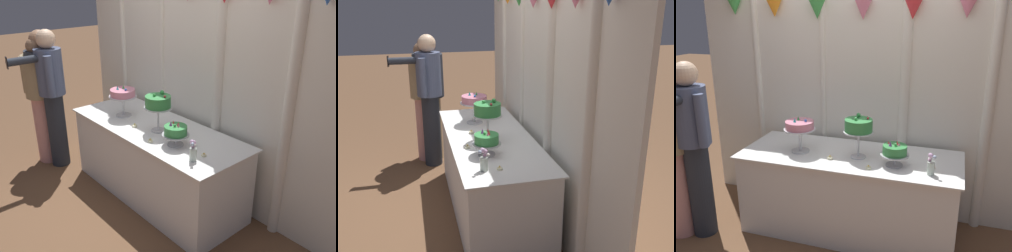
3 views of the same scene
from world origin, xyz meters
TOP-DOWN VIEW (x-y plane):
  - ground_plane at (0.00, 0.00)m, footprint 24.00×24.00m
  - draped_curtain at (0.05, 0.56)m, footprint 3.50×0.16m
  - cake_table at (0.00, 0.10)m, footprint 2.01×0.78m
  - cake_display_leftmost at (-0.46, 0.04)m, footprint 0.30×0.30m
  - cake_display_center at (0.09, 0.06)m, footprint 0.27×0.27m
  - cake_display_rightmost at (0.43, -0.02)m, footprint 0.25×0.25m
  - flower_vase at (0.74, -0.10)m, footprint 0.07×0.10m
  - tealight_far_left at (-0.13, -0.06)m, footprint 0.05×0.05m
  - tealight_near_left at (0.24, -0.15)m, footprint 0.05×0.05m
  - tealight_near_right at (0.75, 0.02)m, footprint 0.05×0.05m
  - guest_man_pink_jacket at (-1.30, -0.37)m, footprint 0.43×0.40m
  - guest_man_dark_suit at (-1.50, -0.43)m, footprint 0.47×0.45m
  - guest_girl_blue_dress at (-1.51, -0.37)m, footprint 0.54×0.67m

SIDE VIEW (x-z plane):
  - ground_plane at x=0.00m, z-range 0.00..0.00m
  - cake_table at x=0.00m, z-range 0.00..0.79m
  - tealight_near_right at x=0.75m, z-range 0.78..0.81m
  - tealight_far_left at x=-0.13m, z-range 0.78..0.81m
  - tealight_near_left at x=0.24m, z-range 0.78..0.81m
  - guest_man_dark_suit at x=-1.50m, z-range 0.07..1.60m
  - flower_vase at x=0.74m, z-range 0.78..0.96m
  - guest_girl_blue_dress at x=-1.51m, z-range 0.07..1.68m
  - guest_man_pink_jacket at x=-1.30m, z-range 0.09..1.74m
  - cake_display_rightmost at x=0.43m, z-range 0.80..1.03m
  - cake_display_leftmost at x=-0.46m, z-range 0.85..1.19m
  - cake_display_center at x=0.09m, z-range 0.87..1.27m
  - draped_curtain at x=0.05m, z-range 0.06..2.53m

